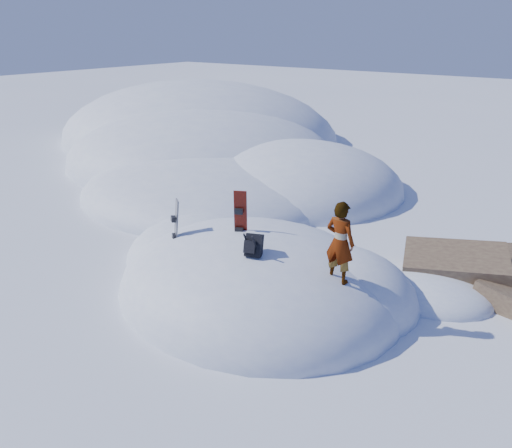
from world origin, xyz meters
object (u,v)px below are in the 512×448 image
Objects in this scene: person at (340,242)px; snowboard_red at (240,223)px; backpack at (253,245)px; snowboard_dark at (175,229)px.

snowboard_red is at bearing -0.53° from person.
person is at bearing -2.82° from backpack.
snowboard_dark is (-1.43, -0.70, -0.29)m from snowboard_red.
snowboard_red is 1.25m from backpack.
snowboard_dark is at bearing 155.65° from backpack.
snowboard_red is 1.07× the size of snowboard_dark.
person is at bearing -30.98° from snowboard_red.
backpack is (2.40, -0.09, 0.25)m from snowboard_dark.
person is at bearing 42.31° from snowboard_dark.
backpack is at bearing -65.92° from snowboard_red.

